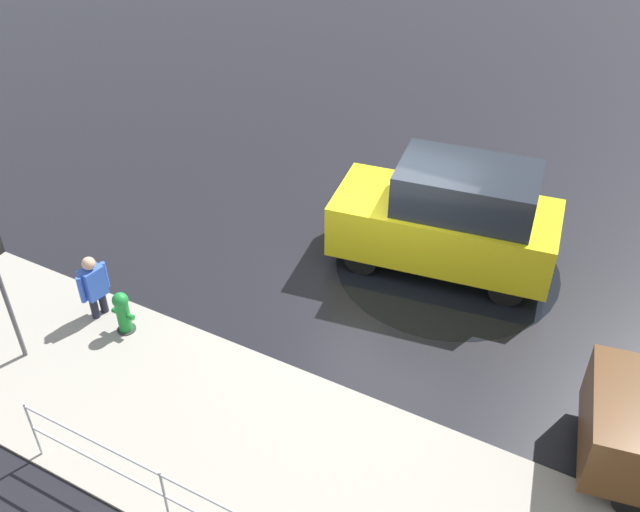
% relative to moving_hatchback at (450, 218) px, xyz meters
% --- Properties ---
extents(ground_plane, '(60.00, 60.00, 0.00)m').
position_rel_moving_hatchback_xyz_m(ground_plane, '(0.85, 1.00, -1.03)').
color(ground_plane, black).
extents(kerb_strip, '(24.00, 3.20, 0.04)m').
position_rel_moving_hatchback_xyz_m(kerb_strip, '(0.85, 5.20, -1.01)').
color(kerb_strip, gray).
rests_on(kerb_strip, ground).
extents(moving_hatchback, '(4.11, 2.27, 2.06)m').
position_rel_moving_hatchback_xyz_m(moving_hatchback, '(0.00, 0.00, 0.00)').
color(moving_hatchback, yellow).
rests_on(moving_hatchback, ground).
extents(fire_hydrant, '(0.42, 0.31, 0.80)m').
position_rel_moving_hatchback_xyz_m(fire_hydrant, '(3.95, 4.17, -0.63)').
color(fire_hydrant, '#197A2D').
rests_on(fire_hydrant, ground).
extents(pedestrian, '(0.29, 0.56, 1.22)m').
position_rel_moving_hatchback_xyz_m(pedestrian, '(4.59, 4.08, -0.34)').
color(pedestrian, blue).
rests_on(pedestrian, ground).
extents(puddle_patch, '(4.08, 4.08, 0.01)m').
position_rel_moving_hatchback_xyz_m(puddle_patch, '(-0.05, -0.00, -1.02)').
color(puddle_patch, black).
rests_on(puddle_patch, ground).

